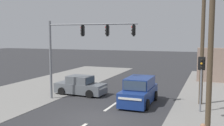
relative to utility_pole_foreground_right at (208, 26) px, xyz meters
name	(u,v)px	position (x,y,z in m)	size (l,w,h in m)	color
ground_plane	(92,119)	(-6.19, 0.37, -5.32)	(140.00, 140.00, 0.00)	#303033
lane_dash_mid	(111,106)	(-6.19, 3.37, -5.31)	(0.20, 2.40, 0.01)	silver
lane_dash_far	(131,92)	(-6.19, 8.37, -5.31)	(0.20, 2.40, 0.01)	silver
kerb_left_verge	(21,94)	(-14.69, 4.37, -5.30)	(8.00, 40.00, 0.02)	gray
utility_pole_foreground_right	(208,26)	(0.00, 0.00, 0.00)	(3.78, 0.57, 9.90)	#4C3D2B
utility_pole_midground_right	(203,36)	(-0.43, 6.19, -0.43)	(1.80, 0.26, 9.30)	#4C3D2B
traffic_signal_mast	(79,43)	(-9.00, 4.07, -0.96)	(6.88, 0.69, 6.00)	slate
pedestal_signal_right_kerb	(201,75)	(-0.37, 4.18, -2.90)	(0.44, 0.29, 3.56)	slate
suv_crossing_left	(139,91)	(-4.59, 4.88, -4.43)	(2.07, 4.54, 1.90)	navy
sedan_oncoming_mid	(80,86)	(-9.93, 6.03, -4.61)	(4.31, 2.05, 1.56)	slate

